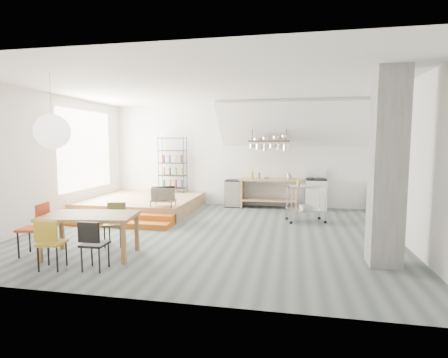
% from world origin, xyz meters
% --- Properties ---
extents(floor, '(8.00, 8.00, 0.00)m').
position_xyz_m(floor, '(0.00, 0.00, 0.00)').
color(floor, '#495355').
rests_on(floor, ground).
extents(wall_back, '(8.00, 0.04, 3.20)m').
position_xyz_m(wall_back, '(0.00, 3.50, 1.60)').
color(wall_back, silver).
rests_on(wall_back, ground).
extents(wall_left, '(0.04, 7.00, 3.20)m').
position_xyz_m(wall_left, '(-4.00, 0.00, 1.60)').
color(wall_left, silver).
rests_on(wall_left, ground).
extents(wall_right, '(0.04, 7.00, 3.20)m').
position_xyz_m(wall_right, '(4.00, 0.00, 1.60)').
color(wall_right, silver).
rests_on(wall_right, ground).
extents(ceiling, '(8.00, 7.00, 0.02)m').
position_xyz_m(ceiling, '(0.00, 0.00, 3.20)').
color(ceiling, white).
rests_on(ceiling, wall_back).
extents(slope_ceiling, '(4.40, 1.44, 1.32)m').
position_xyz_m(slope_ceiling, '(1.80, 2.90, 2.55)').
color(slope_ceiling, white).
rests_on(slope_ceiling, wall_back).
extents(window_pane, '(0.02, 2.50, 2.20)m').
position_xyz_m(window_pane, '(-3.98, 1.50, 1.80)').
color(window_pane, white).
rests_on(window_pane, wall_left).
extents(platform, '(3.00, 3.00, 0.40)m').
position_xyz_m(platform, '(-2.50, 2.00, 0.20)').
color(platform, '#A58252').
rests_on(platform, ground).
extents(step_lower, '(3.00, 0.35, 0.13)m').
position_xyz_m(step_lower, '(-2.50, 0.05, 0.07)').
color(step_lower, '#C96017').
rests_on(step_lower, ground).
extents(step_upper, '(3.00, 0.35, 0.27)m').
position_xyz_m(step_upper, '(-2.50, 0.40, 0.13)').
color(step_upper, '#C96017').
rests_on(step_upper, ground).
extents(concrete_column, '(0.50, 0.50, 3.20)m').
position_xyz_m(concrete_column, '(3.30, -1.50, 1.60)').
color(concrete_column, slate).
rests_on(concrete_column, ground).
extents(kitchen_counter, '(1.80, 0.60, 0.91)m').
position_xyz_m(kitchen_counter, '(1.10, 3.15, 0.63)').
color(kitchen_counter, '#A58252').
rests_on(kitchen_counter, ground).
extents(stove, '(0.60, 0.60, 1.18)m').
position_xyz_m(stove, '(2.50, 3.16, 0.48)').
color(stove, white).
rests_on(stove, ground).
extents(pot_rack, '(1.20, 0.50, 1.43)m').
position_xyz_m(pot_rack, '(1.13, 2.92, 1.98)').
color(pot_rack, '#3E2918').
rests_on(pot_rack, ceiling).
extents(wire_shelving, '(0.88, 0.38, 1.80)m').
position_xyz_m(wire_shelving, '(-2.00, 3.20, 1.33)').
color(wire_shelving, black).
rests_on(wire_shelving, platform).
extents(microwave_shelf, '(0.60, 0.40, 0.16)m').
position_xyz_m(microwave_shelf, '(-1.40, 0.75, 0.55)').
color(microwave_shelf, '#A58252').
rests_on(microwave_shelf, platform).
extents(paper_lantern, '(0.60, 0.60, 0.60)m').
position_xyz_m(paper_lantern, '(-2.28, -2.14, 2.20)').
color(paper_lantern, white).
rests_on(paper_lantern, ceiling).
extents(dining_table, '(1.71, 1.12, 0.76)m').
position_xyz_m(dining_table, '(-1.69, -2.04, 0.67)').
color(dining_table, olive).
rests_on(dining_table, ground).
extents(chair_mustard, '(0.43, 0.43, 0.82)m').
position_xyz_m(chair_mustard, '(-1.93, -2.80, 0.49)').
color(chair_mustard, '#AC871D').
rests_on(chair_mustard, ground).
extents(chair_black, '(0.38, 0.38, 0.81)m').
position_xyz_m(chair_black, '(-1.25, -2.70, 0.48)').
color(chair_black, black).
rests_on(chair_black, ground).
extents(chair_olive, '(0.45, 0.45, 0.83)m').
position_xyz_m(chair_olive, '(-1.61, -1.31, 0.49)').
color(chair_olive, '#59622E').
rests_on(chair_olive, ground).
extents(chair_red, '(0.50, 0.50, 0.94)m').
position_xyz_m(chair_red, '(-2.65, -2.19, 0.56)').
color(chair_red, '#AA3618').
rests_on(chair_red, ground).
extents(rolling_cart, '(1.03, 0.74, 0.93)m').
position_xyz_m(rolling_cart, '(2.15, 1.45, 0.60)').
color(rolling_cart, silver).
rests_on(rolling_cart, ground).
extents(mini_fridge, '(0.50, 0.50, 0.84)m').
position_xyz_m(mini_fridge, '(0.00, 3.20, 0.42)').
color(mini_fridge, black).
rests_on(mini_fridge, ground).
extents(microwave, '(0.68, 0.55, 0.33)m').
position_xyz_m(microwave, '(-1.40, 0.75, 0.73)').
color(microwave, beige).
rests_on(microwave, microwave_shelf).
extents(bowl, '(0.23, 0.23, 0.05)m').
position_xyz_m(bowl, '(1.02, 3.10, 0.93)').
color(bowl, silver).
rests_on(bowl, kitchen_counter).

